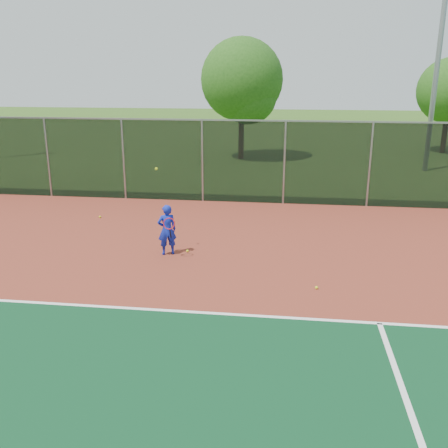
# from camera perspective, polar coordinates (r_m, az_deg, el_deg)

# --- Properties ---
(ground) EXTENTS (120.00, 120.00, 0.00)m
(ground) POSITION_cam_1_polar(r_m,az_deg,el_deg) (7.58, 5.18, -21.25)
(ground) COLOR #2E5317
(ground) RESTS_ON ground
(court_apron) EXTENTS (30.00, 20.00, 0.02)m
(court_apron) POSITION_cam_1_polar(r_m,az_deg,el_deg) (9.23, 5.72, -13.50)
(court_apron) COLOR maroon
(court_apron) RESTS_ON ground
(fence_back) EXTENTS (30.00, 0.06, 3.03)m
(fence_back) POSITION_cam_1_polar(r_m,az_deg,el_deg) (18.22, 6.92, 7.06)
(fence_back) COLOR black
(fence_back) RESTS_ON court_apron
(tennis_player) EXTENTS (0.59, 0.66, 2.32)m
(tennis_player) POSITION_cam_1_polar(r_m,az_deg,el_deg) (13.19, -6.53, -0.64)
(tennis_player) COLOR #1223AA
(tennis_player) RESTS_ON court_apron
(practice_ball_0) EXTENTS (0.07, 0.07, 0.07)m
(practice_ball_0) POSITION_cam_1_polar(r_m,az_deg,el_deg) (13.49, -4.20, -3.08)
(practice_ball_0) COLOR #D5EA1B
(practice_ball_0) RESTS_ON court_apron
(practice_ball_1) EXTENTS (0.07, 0.07, 0.07)m
(practice_ball_1) POSITION_cam_1_polar(r_m,az_deg,el_deg) (17.08, -13.99, 0.80)
(practice_ball_1) COLOR #D5EA1B
(practice_ball_1) RESTS_ON court_apron
(practice_ball_3) EXTENTS (0.07, 0.07, 0.07)m
(practice_ball_3) POSITION_cam_1_polar(r_m,az_deg,el_deg) (11.44, 10.53, -7.15)
(practice_ball_3) COLOR #D5EA1B
(practice_ball_3) RESTS_ON court_apron
(floodlight_n) EXTENTS (0.90, 0.40, 12.20)m
(floodlight_n) POSITION_cam_1_polar(r_m,az_deg,el_deg) (26.28, 23.71, 20.50)
(floodlight_n) COLOR gray
(floodlight_n) RESTS_ON ground
(tree_back_left) EXTENTS (4.41, 4.41, 6.47)m
(tree_back_left) POSITION_cam_1_polar(r_m,az_deg,el_deg) (27.67, 2.22, 15.75)
(tree_back_left) COLOR #332012
(tree_back_left) RESTS_ON ground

